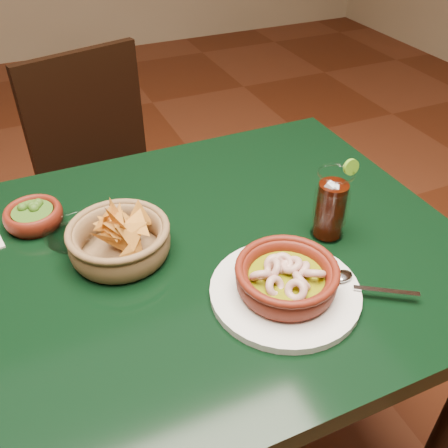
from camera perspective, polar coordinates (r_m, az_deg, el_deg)
name	(u,v)px	position (r m, az deg, el deg)	size (l,w,h in m)	color
dining_table	(155,300)	(1.00, -7.93, -8.61)	(1.20, 0.80, 0.75)	black
dining_chair	(113,184)	(1.65, -12.62, 4.45)	(0.50, 0.50, 0.88)	black
shrimp_plate	(286,281)	(0.84, 7.14, -6.48)	(0.33, 0.26, 0.08)	silver
chip_basket	(120,240)	(0.94, -11.85, -1.76)	(0.22, 0.22, 0.14)	brown
guacamole_ramekin	(33,215)	(1.07, -20.95, 0.94)	(0.13, 0.13, 0.05)	#52150B
cola_drink	(331,205)	(0.96, 12.14, 2.10)	(0.14, 0.14, 0.16)	white
glass_ashtray	(74,232)	(1.01, -16.77, -0.90)	(0.12, 0.12, 0.03)	white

